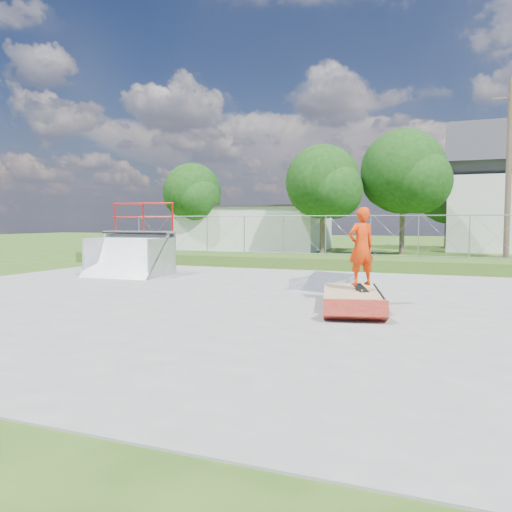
# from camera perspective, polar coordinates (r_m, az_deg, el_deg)

# --- Properties ---
(ground) EXTENTS (120.00, 120.00, 0.00)m
(ground) POSITION_cam_1_polar(r_m,az_deg,el_deg) (12.98, -2.92, -5.02)
(ground) COLOR #2B4F16
(ground) RESTS_ON ground
(concrete_pad) EXTENTS (20.00, 16.00, 0.04)m
(concrete_pad) POSITION_cam_1_polar(r_m,az_deg,el_deg) (12.98, -2.92, -4.94)
(concrete_pad) COLOR gray
(concrete_pad) RESTS_ON ground
(grass_berm) EXTENTS (24.00, 3.00, 0.50)m
(grass_berm) POSITION_cam_1_polar(r_m,az_deg,el_deg) (21.90, 7.33, -0.71)
(grass_berm) COLOR #2B4F16
(grass_berm) RESTS_ON ground
(grind_box) EXTENTS (1.84, 2.87, 0.39)m
(grind_box) POSITION_cam_1_polar(r_m,az_deg,el_deg) (12.11, 10.84, -4.80)
(grind_box) COLOR maroon
(grind_box) RESTS_ON concrete_pad
(quarter_pipe) EXTENTS (2.85, 2.45, 2.74)m
(quarter_pipe) POSITION_cam_1_polar(r_m,az_deg,el_deg) (18.87, -14.47, 1.85)
(quarter_pipe) COLOR #A8ABB1
(quarter_pipe) RESTS_ON concrete_pad
(flat_bank_ramp) EXTENTS (1.82, 1.88, 0.43)m
(flat_bank_ramp) POSITION_cam_1_polar(r_m,az_deg,el_deg) (14.87, 7.60, -3.07)
(flat_bank_ramp) COLOR #A8ABB1
(flat_bank_ramp) RESTS_ON concrete_pad
(skateboard) EXTENTS (0.53, 0.81, 0.13)m
(skateboard) POSITION_cam_1_polar(r_m,az_deg,el_deg) (12.16, 11.87, -3.63)
(skateboard) COLOR black
(skateboard) RESTS_ON grind_box
(skater) EXTENTS (0.80, 0.78, 1.85)m
(skater) POSITION_cam_1_polar(r_m,az_deg,el_deg) (12.08, 11.93, 0.74)
(skater) COLOR red
(skater) RESTS_ON grind_box
(concrete_stairs) EXTENTS (1.50, 1.60, 0.80)m
(concrete_stairs) POSITION_cam_1_polar(r_m,az_deg,el_deg) (24.65, -12.68, 0.10)
(concrete_stairs) COLOR gray
(concrete_stairs) RESTS_ON ground
(chain_link_fence) EXTENTS (20.00, 0.06, 1.80)m
(chain_link_fence) POSITION_cam_1_polar(r_m,az_deg,el_deg) (22.81, 7.97, 2.37)
(chain_link_fence) COLOR gray
(chain_link_fence) RESTS_ON grass_berm
(utility_building_flat) EXTENTS (10.00, 6.00, 3.00)m
(utility_building_flat) POSITION_cam_1_polar(r_m,az_deg,el_deg) (36.21, -0.18, 3.15)
(utility_building_flat) COLOR silver
(utility_building_flat) RESTS_ON ground
(gable_house) EXTENTS (8.40, 6.08, 8.94)m
(gable_house) POSITION_cam_1_polar(r_m,az_deg,el_deg) (37.91, 27.12, 6.29)
(gable_house) COLOR silver
(gable_house) RESTS_ON ground
(utility_pole) EXTENTS (0.24, 0.24, 8.00)m
(utility_pole) POSITION_cam_1_polar(r_m,az_deg,el_deg) (23.87, 26.91, 8.29)
(utility_pole) COLOR brown
(utility_pole) RESTS_ON ground
(tree_left_near) EXTENTS (4.76, 4.48, 6.65)m
(tree_left_near) POSITION_cam_1_polar(r_m,az_deg,el_deg) (30.42, 8.01, 8.12)
(tree_left_near) COLOR brown
(tree_left_near) RESTS_ON ground
(tree_center) EXTENTS (5.44, 5.12, 7.60)m
(tree_center) POSITION_cam_1_polar(r_m,az_deg,el_deg) (31.72, 16.96, 8.91)
(tree_center) COLOR brown
(tree_center) RESTS_ON ground
(tree_left_far) EXTENTS (4.42, 4.16, 6.18)m
(tree_left_far) POSITION_cam_1_polar(r_m,az_deg,el_deg) (35.89, -7.11, 7.00)
(tree_left_far) COLOR brown
(tree_left_far) RESTS_ON ground
(tree_back_mid) EXTENTS (4.08, 3.84, 5.70)m
(tree_back_mid) POSITION_cam_1_polar(r_m,az_deg,el_deg) (39.58, 21.35, 6.04)
(tree_back_mid) COLOR brown
(tree_back_mid) RESTS_ON ground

